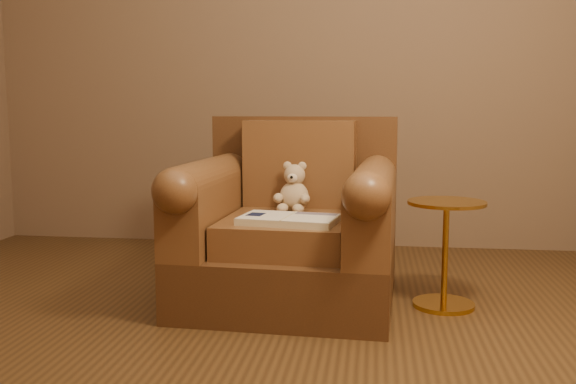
# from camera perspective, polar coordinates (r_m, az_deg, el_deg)

# --- Properties ---
(floor) EXTENTS (4.00, 4.00, 0.00)m
(floor) POSITION_cam_1_polar(r_m,az_deg,el_deg) (2.54, -6.54, -13.93)
(floor) COLOR #52371C
(floor) RESTS_ON ground
(armchair) EXTENTS (1.02, 0.98, 0.88)m
(armchair) POSITION_cam_1_polar(r_m,az_deg,el_deg) (3.09, 0.27, -3.40)
(armchair) COLOR #53321B
(armchair) RESTS_ON floor
(teddy_bear) EXTENTS (0.18, 0.20, 0.25)m
(teddy_bear) POSITION_cam_1_polar(r_m,az_deg,el_deg) (3.14, 0.50, -0.02)
(teddy_bear) COLOR #CCB18F
(teddy_bear) RESTS_ON armchair
(guidebook) EXTENTS (0.45, 0.31, 0.03)m
(guidebook) POSITION_cam_1_polar(r_m,az_deg,el_deg) (2.82, 0.05, -2.47)
(guidebook) COLOR beige
(guidebook) RESTS_ON armchair
(side_table) EXTENTS (0.36, 0.36, 0.50)m
(side_table) POSITION_cam_1_polar(r_m,az_deg,el_deg) (3.07, 13.80, -5.06)
(side_table) COLOR gold
(side_table) RESTS_ON floor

